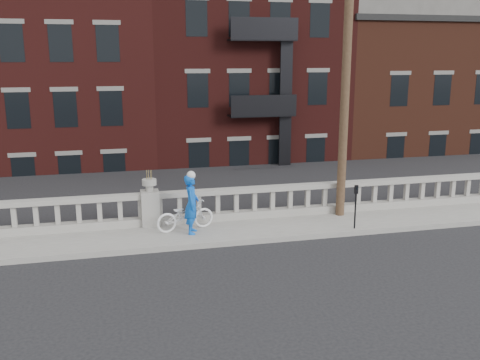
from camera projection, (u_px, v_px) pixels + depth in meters
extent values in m
plane|color=black|center=(164.00, 280.00, 12.98)|extent=(120.00, 120.00, 0.00)
cube|color=gray|center=(154.00, 237.00, 15.81)|extent=(32.00, 2.20, 0.15)
cube|color=gray|center=(151.00, 221.00, 16.66)|extent=(28.00, 0.34, 0.25)
cube|color=gray|center=(150.00, 196.00, 16.47)|extent=(28.00, 0.34, 0.16)
cube|color=gray|center=(150.00, 208.00, 16.56)|extent=(0.55, 0.55, 1.10)
cylinder|color=gray|center=(149.00, 188.00, 16.41)|extent=(0.24, 0.24, 0.20)
cylinder|color=gray|center=(149.00, 182.00, 16.37)|extent=(0.44, 0.44, 0.18)
cube|color=#605E59|center=(153.00, 296.00, 17.61)|extent=(36.00, 0.50, 5.15)
cube|color=black|center=(131.00, 205.00, 38.74)|extent=(80.00, 44.00, 0.50)
cube|color=#595651|center=(94.00, 270.00, 21.21)|extent=(16.00, 7.00, 4.00)
cube|color=#595651|center=(370.00, 70.00, 48.28)|extent=(14.00, 14.00, 18.00)
cube|color=#451613|center=(58.00, 115.00, 30.49)|extent=(10.00, 14.00, 14.00)
cube|color=#3D1210|center=(228.00, 98.00, 32.61)|extent=(10.00, 14.00, 15.50)
cube|color=#4D2317|center=(376.00, 122.00, 35.29)|extent=(10.00, 14.00, 12.00)
cube|color=black|center=(382.00, 25.00, 33.89)|extent=(10.30, 14.30, 0.30)
cylinder|color=#422D1E|center=(347.00, 61.00, 16.63)|extent=(0.28, 0.28, 10.00)
cylinder|color=black|center=(355.00, 211.00, 16.24)|extent=(0.05, 0.05, 1.10)
cube|color=black|center=(356.00, 189.00, 16.08)|extent=(0.10, 0.08, 0.26)
cube|color=black|center=(357.00, 189.00, 16.03)|extent=(0.06, 0.01, 0.08)
imported|color=white|center=(185.00, 215.00, 16.13)|extent=(1.90, 1.03, 0.95)
imported|color=blue|center=(192.00, 204.00, 15.76)|extent=(0.57, 0.73, 1.78)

